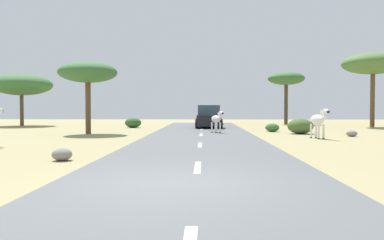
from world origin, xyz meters
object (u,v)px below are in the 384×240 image
Objects in this scene: car_1 at (210,115)px; bush_0 at (133,123)px; zebra_0 at (217,119)px; tree_2 at (88,73)px; bush_3 at (272,128)px; rock_1 at (62,154)px; bush_2 at (300,126)px; zebra_2 at (318,120)px; car_0 at (209,117)px; rock_0 at (352,133)px; tree_1 at (373,64)px; tree_0 at (286,79)px; tree_3 at (21,85)px.

bush_0 is (-6.29, -6.87, -0.46)m from car_1.
tree_2 is (-7.79, -0.58, 2.80)m from zebra_0.
rock_1 is at bearing -121.51° from bush_3.
car_1 reaches higher than bush_2.
car_0 is at bearing -75.86° from zebra_2.
bush_2 is at bearing -66.08° from car_1.
car_0 and car_1 have the same top height.
bush_3 is at bearing -45.58° from car_0.
bush_2 is at bearing 137.14° from rock_0.
tree_1 is at bearing 4.23° from bush_0.
tree_0 reaches higher than car_1.
car_1 is 3.40× the size of bush_0.
car_0 reaches higher than bush_0.
car_0 is 4.71× the size of bush_3.
bush_0 reaches higher than rock_1.
zebra_2 reaches higher than zebra_0.
bush_3 is 1.51× the size of rock_0.
tree_2 is 2.79× the size of bush_2.
tree_2 is at bearing 173.92° from rock_0.
car_1 is 9.32m from bush_0.
rock_1 is at bearing 41.62° from zebra_0.
tree_1 is (13.01, 8.33, 4.29)m from zebra_0.
rock_0 is at bearing -6.08° from tree_2.
bush_3 is at bearing 131.05° from rock_0.
tree_0 is 24.31m from tree_3.
car_1 is 16.49m from tree_2.
bush_2 is at bearing -48.93° from car_0.
bush_0 is 2.13× the size of rock_1.
car_0 is 0.72× the size of tree_1.
car_0 reaches higher than zebra_2.
car_1 is at bearing 87.56° from car_0.
car_0 is 8.35m from bush_2.
tree_2 is at bearing -100.32° from bush_0.
tree_2 is 12.30m from bush_3.
rock_0 is at bearing -48.95° from bush_3.
car_0 reaches higher than rock_1.
bush_2 is (-2.08, -14.08, -3.89)m from tree_0.
car_1 is at bearing 47.54° from bush_0.
tree_0 is at bearing 27.61° from bush_0.
rock_1 is (-4.61, -18.55, -0.66)m from car_0.
zebra_0 is at bearing 67.84° from rock_1.
bush_0 is at bearing 146.67° from rock_0.
car_1 is at bearing 115.26° from rock_0.
rock_0 is (2.31, 1.60, -0.79)m from zebra_2.
tree_0 is 20.91m from tree_2.
rock_1 is at bearing -97.44° from car_1.
bush_0 is (-6.01, 0.70, -0.46)m from car_0.
zebra_0 is 1.50× the size of bush_3.
bush_2 is 3.14m from rock_0.
zebra_2 is at bearing -90.24° from bush_2.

